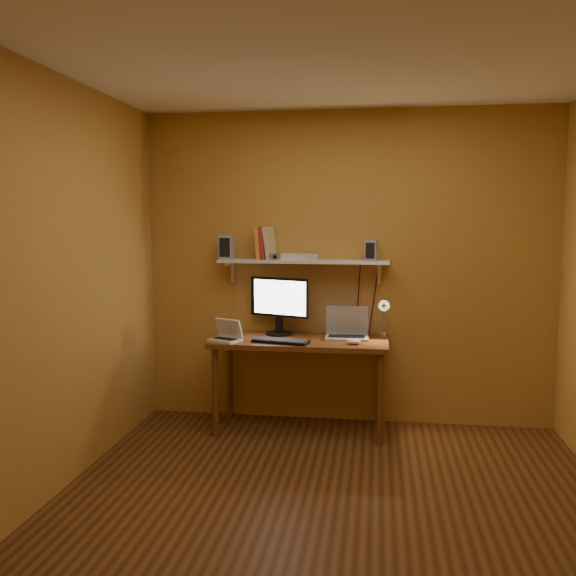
% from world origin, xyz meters
% --- Properties ---
extents(room, '(3.44, 3.24, 2.64)m').
position_xyz_m(room, '(0.00, 0.00, 1.30)').
color(room, brown).
rests_on(room, ground).
extents(desk, '(1.40, 0.60, 0.75)m').
position_xyz_m(desk, '(-0.35, 1.28, 0.66)').
color(desk, brown).
rests_on(desk, ground).
extents(wall_shelf, '(1.40, 0.25, 0.21)m').
position_xyz_m(wall_shelf, '(-0.35, 1.47, 1.36)').
color(wall_shelf, silver).
rests_on(wall_shelf, room).
extents(monitor, '(0.51, 0.28, 0.48)m').
position_xyz_m(monitor, '(-0.55, 1.46, 1.02)').
color(monitor, black).
rests_on(monitor, desk).
extents(laptop, '(0.35, 0.26, 0.26)m').
position_xyz_m(laptop, '(0.02, 1.39, 0.82)').
color(laptop, '#96989E').
rests_on(laptop, desk).
extents(netbook, '(0.28, 0.25, 0.18)m').
position_xyz_m(netbook, '(-0.91, 1.13, 0.80)').
color(netbook, white).
rests_on(netbook, desk).
extents(keyboard, '(0.46, 0.24, 0.02)m').
position_xyz_m(keyboard, '(-0.48, 1.12, 0.76)').
color(keyboard, black).
rests_on(keyboard, desk).
extents(mouse, '(0.11, 0.07, 0.04)m').
position_xyz_m(mouse, '(0.08, 1.14, 0.77)').
color(mouse, white).
rests_on(mouse, desk).
extents(desk_lamp, '(0.09, 0.23, 0.38)m').
position_xyz_m(desk_lamp, '(0.31, 1.41, 0.96)').
color(desk_lamp, silver).
rests_on(desk_lamp, desk).
extents(speaker_left, '(0.12, 0.12, 0.20)m').
position_xyz_m(speaker_left, '(-0.99, 1.46, 1.48)').
color(speaker_left, '#96989E').
rests_on(speaker_left, wall_shelf).
extents(speaker_right, '(0.11, 0.11, 0.16)m').
position_xyz_m(speaker_right, '(0.21, 1.48, 1.46)').
color(speaker_right, '#96989E').
rests_on(speaker_right, wall_shelf).
extents(books, '(0.17, 0.19, 0.27)m').
position_xyz_m(books, '(-0.67, 1.50, 1.51)').
color(books, orange).
rests_on(books, wall_shelf).
extents(shelf_camera, '(0.10, 0.06, 0.05)m').
position_xyz_m(shelf_camera, '(-0.58, 1.40, 1.40)').
color(shelf_camera, silver).
rests_on(shelf_camera, wall_shelf).
extents(router, '(0.33, 0.27, 0.05)m').
position_xyz_m(router, '(-0.40, 1.48, 1.40)').
color(router, white).
rests_on(router, wall_shelf).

